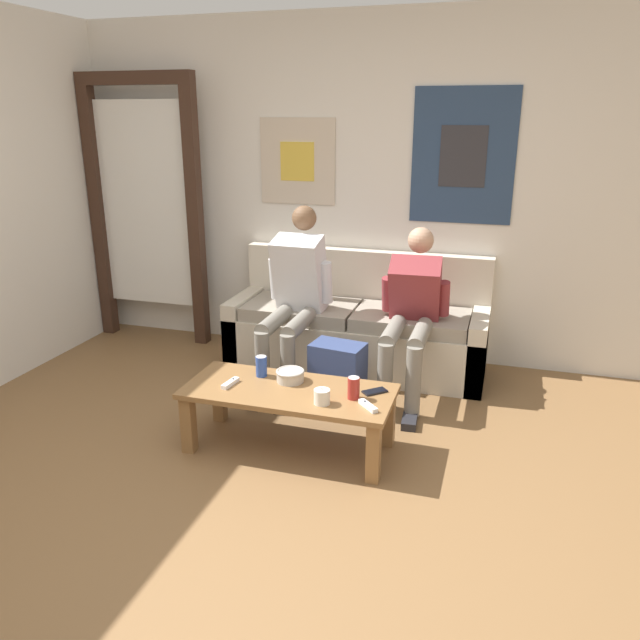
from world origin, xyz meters
name	(u,v)px	position (x,y,z in m)	size (l,w,h in m)	color
ground_plane	(237,536)	(0.00, 0.00, 0.00)	(18.00, 18.00, 0.00)	brown
wall_back	(366,192)	(0.00, 2.50, 1.28)	(10.00, 0.07, 2.55)	silver
door_frame	(145,197)	(-1.78, 2.28, 1.20)	(1.00, 0.10, 2.15)	#382319
couch	(358,330)	(0.04, 2.15, 0.29)	(1.91, 0.69, 0.85)	beige
coffee_table	(289,400)	(-0.04, 0.82, 0.31)	(1.18, 0.51, 0.37)	olive
person_seated_adult	(295,292)	(-0.33, 1.79, 0.65)	(0.47, 0.92, 1.23)	gray
person_seated_teen	(412,309)	(0.49, 1.80, 0.60)	(0.47, 0.96, 1.10)	gray
backpack	(337,377)	(0.08, 1.42, 0.21)	(0.36, 0.28, 0.44)	navy
ceramic_bowl	(290,375)	(-0.06, 0.93, 0.41)	(0.17, 0.17, 0.07)	#B7B2A8
pillar_candle	(322,397)	(0.20, 0.70, 0.41)	(0.09, 0.09, 0.09)	silver
drink_can_blue	(261,366)	(-0.25, 0.95, 0.43)	(0.07, 0.07, 0.12)	#28479E
drink_can_red	(354,388)	(0.34, 0.81, 0.43)	(0.07, 0.07, 0.12)	maroon
game_controller_near_left	(368,406)	(0.44, 0.72, 0.38)	(0.13, 0.13, 0.03)	white
game_controller_near_right	(230,383)	(-0.37, 0.78, 0.38)	(0.05, 0.15, 0.03)	white
cell_phone	(375,391)	(0.44, 0.92, 0.38)	(0.14, 0.14, 0.01)	black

